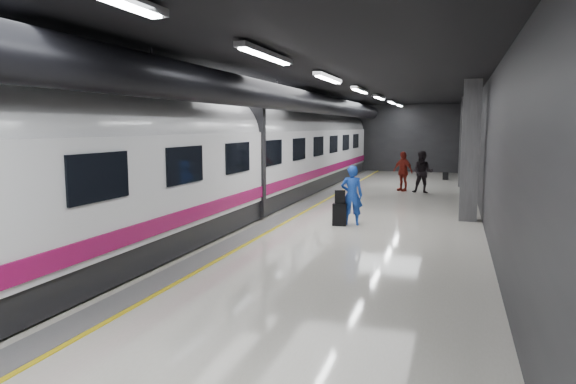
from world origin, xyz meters
The scene contains 9 objects.
ground centered at (0.00, 0.00, 0.00)m, with size 40.00×40.00×0.00m, color silver.
platform_hall centered at (-0.29, 0.96, 3.54)m, with size 10.02×40.02×4.51m.
train centered at (-3.25, 0.00, 2.07)m, with size 3.05×38.00×4.05m.
traveler_main centered at (1.11, 0.06, 0.93)m, with size 0.67×0.44×1.85m, color blue.
suitcase_main centered at (0.78, -0.17, 0.34)m, with size 0.42×0.26×0.68m, color black.
shoulder_bag centered at (0.79, -0.16, 0.89)m, with size 0.31×0.16×0.41m, color black.
traveler_far_a centered at (2.71, 8.61, 0.96)m, with size 0.93×0.73×1.92m, color black.
traveler_far_b centered at (1.76, 9.18, 0.93)m, with size 1.09×0.46×1.87m, color maroon.
suitcase_far centered at (3.60, 15.13, 0.22)m, with size 0.30×0.19×0.44m, color black.
Camera 1 is at (4.12, -15.43, 3.02)m, focal length 32.00 mm.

